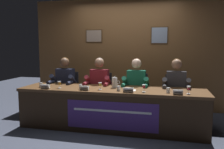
# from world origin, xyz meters

# --- Properties ---
(ground_plane) EXTENTS (12.00, 12.00, 0.00)m
(ground_plane) POSITION_xyz_m (0.00, 0.00, 0.00)
(ground_plane) COLOR #383D4C
(wall_back_panelled) EXTENTS (4.53, 0.14, 2.60)m
(wall_back_panelled) POSITION_xyz_m (0.00, 1.47, 1.30)
(wall_back_panelled) COLOR brown
(wall_back_panelled) RESTS_ON ground_plane
(conference_table) EXTENTS (3.33, 0.87, 0.72)m
(conference_table) POSITION_xyz_m (0.00, -0.11, 0.50)
(conference_table) COLOR brown
(conference_table) RESTS_ON ground_plane
(chair_far_left) EXTENTS (0.44, 0.45, 0.92)m
(chair_far_left) POSITION_xyz_m (-1.14, 0.62, 0.45)
(chair_far_left) COLOR black
(chair_far_left) RESTS_ON ground_plane
(panelist_far_left) EXTENTS (0.51, 0.48, 1.25)m
(panelist_far_left) POSITION_xyz_m (-1.14, 0.42, 0.73)
(panelist_far_left) COLOR black
(panelist_far_left) RESTS_ON ground_plane
(nameplate_far_left) EXTENTS (0.17, 0.06, 0.08)m
(nameplate_far_left) POSITION_xyz_m (-1.15, -0.33, 0.76)
(nameplate_far_left) COLOR white
(nameplate_far_left) RESTS_ON conference_table
(juice_glass_far_left) EXTENTS (0.06, 0.06, 0.12)m
(juice_glass_far_left) POSITION_xyz_m (-0.93, -0.21, 0.81)
(juice_glass_far_left) COLOR white
(juice_glass_far_left) RESTS_ON conference_table
(water_cup_far_left) EXTENTS (0.06, 0.06, 0.08)m
(water_cup_far_left) POSITION_xyz_m (-1.31, -0.19, 0.76)
(water_cup_far_left) COLOR silver
(water_cup_far_left) RESTS_ON conference_table
(chair_center_left) EXTENTS (0.44, 0.45, 0.92)m
(chair_center_left) POSITION_xyz_m (-0.38, 0.62, 0.45)
(chair_center_left) COLOR black
(chair_center_left) RESTS_ON ground_plane
(panelist_center_left) EXTENTS (0.51, 0.48, 1.25)m
(panelist_center_left) POSITION_xyz_m (-0.38, 0.42, 0.73)
(panelist_center_left) COLOR black
(panelist_center_left) RESTS_ON ground_plane
(nameplate_center_left) EXTENTS (0.16, 0.06, 0.08)m
(nameplate_center_left) POSITION_xyz_m (-0.42, -0.32, 0.76)
(nameplate_center_left) COLOR white
(nameplate_center_left) RESTS_ON conference_table
(juice_glass_center_left) EXTENTS (0.06, 0.06, 0.12)m
(juice_glass_center_left) POSITION_xyz_m (-0.17, -0.18, 0.81)
(juice_glass_center_left) COLOR white
(juice_glass_center_left) RESTS_ON conference_table
(water_cup_center_left) EXTENTS (0.06, 0.06, 0.08)m
(water_cup_center_left) POSITION_xyz_m (-0.52, -0.21, 0.76)
(water_cup_center_left) COLOR silver
(water_cup_center_left) RESTS_ON conference_table
(chair_center_right) EXTENTS (0.44, 0.45, 0.92)m
(chair_center_right) POSITION_xyz_m (0.38, 0.62, 0.45)
(chair_center_right) COLOR black
(chair_center_right) RESTS_ON ground_plane
(panelist_center_right) EXTENTS (0.51, 0.48, 1.25)m
(panelist_center_right) POSITION_xyz_m (0.38, 0.42, 0.73)
(panelist_center_right) COLOR black
(panelist_center_right) RESTS_ON ground_plane
(nameplate_center_right) EXTENTS (0.17, 0.06, 0.08)m
(nameplate_center_right) POSITION_xyz_m (0.35, -0.33, 0.76)
(nameplate_center_right) COLOR white
(nameplate_center_right) RESTS_ON conference_table
(juice_glass_center_right) EXTENTS (0.06, 0.06, 0.12)m
(juice_glass_center_right) POSITION_xyz_m (0.60, -0.22, 0.81)
(juice_glass_center_right) COLOR white
(juice_glass_center_right) RESTS_ON conference_table
(water_cup_center_right) EXTENTS (0.06, 0.06, 0.08)m
(water_cup_center_right) POSITION_xyz_m (0.17, -0.23, 0.76)
(water_cup_center_right) COLOR silver
(water_cup_center_right) RESTS_ON conference_table
(chair_far_right) EXTENTS (0.44, 0.45, 0.92)m
(chair_far_right) POSITION_xyz_m (1.14, 0.62, 0.45)
(chair_far_right) COLOR black
(chair_far_right) RESTS_ON ground_plane
(panelist_far_right) EXTENTS (0.51, 0.48, 1.25)m
(panelist_far_right) POSITION_xyz_m (1.14, 0.42, 0.73)
(panelist_far_right) COLOR black
(panelist_far_right) RESTS_ON ground_plane
(nameplate_far_right) EXTENTS (0.15, 0.06, 0.08)m
(nameplate_far_right) POSITION_xyz_m (1.14, -0.34, 0.76)
(nameplate_far_right) COLOR white
(nameplate_far_right) RESTS_ON conference_table
(juice_glass_far_right) EXTENTS (0.06, 0.06, 0.12)m
(juice_glass_far_right) POSITION_xyz_m (1.31, -0.23, 0.81)
(juice_glass_far_right) COLOR white
(juice_glass_far_right) RESTS_ON conference_table
(water_cup_far_right) EXTENTS (0.06, 0.06, 0.08)m
(water_cup_far_right) POSITION_xyz_m (0.99, -0.21, 0.76)
(water_cup_far_right) COLOR silver
(water_cup_far_right) RESTS_ON conference_table
(water_pitcher_central) EXTENTS (0.15, 0.10, 0.21)m
(water_pitcher_central) POSITION_xyz_m (0.03, 0.06, 0.82)
(water_pitcher_central) COLOR silver
(water_pitcher_central) RESTS_ON conference_table
(document_stack_center_right) EXTENTS (0.21, 0.15, 0.01)m
(document_stack_center_right) POSITION_xyz_m (0.35, -0.18, 0.73)
(document_stack_center_right) COLOR white
(document_stack_center_right) RESTS_ON conference_table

